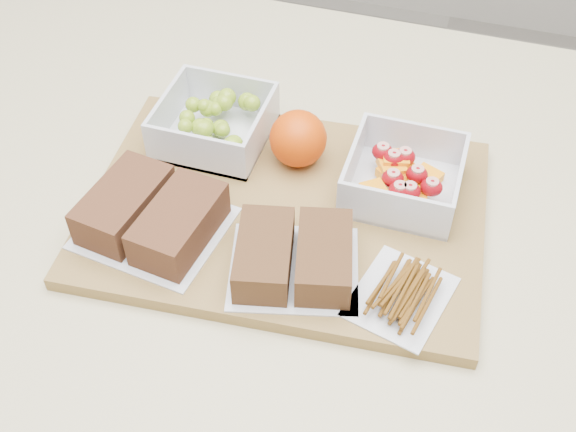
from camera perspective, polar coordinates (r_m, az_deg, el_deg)
name	(u,v)px	position (r m, az deg, el deg)	size (l,w,h in m)	color
cutting_board	(286,211)	(0.78, -0.17, 0.39)	(0.42, 0.30, 0.02)	olive
grape_container	(216,123)	(0.85, -5.70, 7.36)	(0.12, 0.12, 0.05)	silver
fruit_container	(403,178)	(0.79, 9.06, 2.97)	(0.12, 0.12, 0.05)	silver
orange	(298,139)	(0.80, 0.80, 6.14)	(0.06, 0.06, 0.06)	#DE4505
sandwich_bag_left	(152,215)	(0.75, -10.72, 0.10)	(0.16, 0.14, 0.04)	silver
sandwich_bag_center	(294,257)	(0.70, 0.49, -3.23)	(0.15, 0.14, 0.04)	silver
pretzel_bag	(402,290)	(0.69, 8.96, -5.83)	(0.11, 0.12, 0.02)	silver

